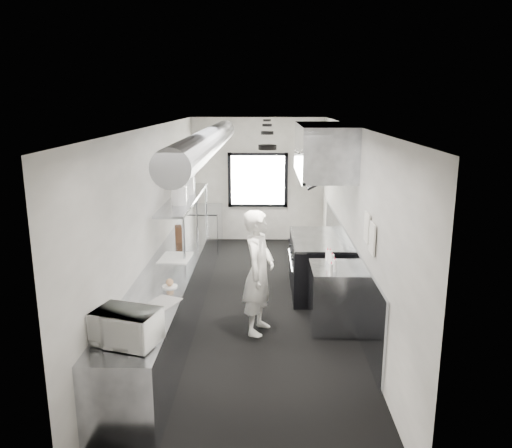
{
  "coord_description": "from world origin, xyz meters",
  "views": [
    {
      "loc": [
        0.19,
        -7.49,
        3.18
      ],
      "look_at": [
        0.04,
        -0.2,
        1.39
      ],
      "focal_mm": 35.79,
      "sensor_mm": 36.0,
      "label": 1
    }
  ],
  "objects_px": {
    "cutting_board": "(175,258)",
    "squeeze_bottle_b": "(335,266)",
    "microwave": "(126,327)",
    "deli_tub_a": "(115,330)",
    "bottle_station": "(333,297)",
    "squeeze_bottle_c": "(332,261)",
    "line_cook": "(259,272)",
    "prep_counter": "(174,291)",
    "far_work_table": "(204,229)",
    "plate_stack_c": "(187,184)",
    "deli_tub_b": "(126,310)",
    "squeeze_bottle_e": "(327,255)",
    "range": "(316,265)",
    "plate_stack_a": "(179,195)",
    "squeeze_bottle_d": "(330,257)",
    "squeeze_bottle_a": "(331,269)",
    "pass_shelf": "(185,199)",
    "knife_block": "(178,234)",
    "exhaust_hood": "(323,150)",
    "plate_stack_d": "(189,180)",
    "small_plate": "(170,286)",
    "plate_stack_b": "(181,189)"
  },
  "relations": [
    {
      "from": "microwave",
      "to": "plate_stack_c",
      "type": "xyz_separation_m",
      "value": [
        -0.05,
        4.28,
        0.68
      ]
    },
    {
      "from": "knife_block",
      "to": "range",
      "type": "bearing_deg",
      "value": -10.18
    },
    {
      "from": "range",
      "to": "squeeze_bottle_d",
      "type": "relative_size",
      "value": 8.47
    },
    {
      "from": "squeeze_bottle_d",
      "to": "plate_stack_c",
      "type": "bearing_deg",
      "value": 142.43
    },
    {
      "from": "deli_tub_b",
      "to": "squeeze_bottle_b",
      "type": "height_order",
      "value": "squeeze_bottle_b"
    },
    {
      "from": "pass_shelf",
      "to": "squeeze_bottle_a",
      "type": "distance_m",
      "value": 3.08
    },
    {
      "from": "deli_tub_b",
      "to": "exhaust_hood",
      "type": "bearing_deg",
      "value": 51.58
    },
    {
      "from": "range",
      "to": "microwave",
      "type": "relative_size",
      "value": 2.87
    },
    {
      "from": "microwave",
      "to": "deli_tub_a",
      "type": "distance_m",
      "value": 0.27
    },
    {
      "from": "squeeze_bottle_c",
      "to": "line_cook",
      "type": "bearing_deg",
      "value": -172.56
    },
    {
      "from": "plate_stack_a",
      "to": "squeeze_bottle_a",
      "type": "height_order",
      "value": "plate_stack_a"
    },
    {
      "from": "range",
      "to": "small_plate",
      "type": "distance_m",
      "value": 3.05
    },
    {
      "from": "prep_counter",
      "to": "range",
      "type": "distance_m",
      "value": 2.5
    },
    {
      "from": "bottle_station",
      "to": "squeeze_bottle_c",
      "type": "height_order",
      "value": "squeeze_bottle_c"
    },
    {
      "from": "cutting_board",
      "to": "squeeze_bottle_e",
      "type": "xyz_separation_m",
      "value": [
        2.23,
        -0.06,
        0.07
      ]
    },
    {
      "from": "deli_tub_a",
      "to": "squeeze_bottle_b",
      "type": "distance_m",
      "value": 3.13
    },
    {
      "from": "deli_tub_a",
      "to": "squeeze_bottle_c",
      "type": "relative_size",
      "value": 0.74
    },
    {
      "from": "prep_counter",
      "to": "squeeze_bottle_c",
      "type": "distance_m",
      "value": 2.33
    },
    {
      "from": "plate_stack_b",
      "to": "squeeze_bottle_b",
      "type": "height_order",
      "value": "plate_stack_b"
    },
    {
      "from": "deli_tub_a",
      "to": "squeeze_bottle_b",
      "type": "relative_size",
      "value": 0.83
    },
    {
      "from": "range",
      "to": "squeeze_bottle_a",
      "type": "distance_m",
      "value": 1.81
    },
    {
      "from": "squeeze_bottle_c",
      "to": "squeeze_bottle_e",
      "type": "distance_m",
      "value": 0.32
    },
    {
      "from": "far_work_table",
      "to": "squeeze_bottle_b",
      "type": "distance_m",
      "value": 4.71
    },
    {
      "from": "prep_counter",
      "to": "bottle_station",
      "type": "xyz_separation_m",
      "value": [
        2.3,
        -0.2,
        0.0
      ]
    },
    {
      "from": "deli_tub_a",
      "to": "deli_tub_b",
      "type": "height_order",
      "value": "deli_tub_a"
    },
    {
      "from": "squeeze_bottle_b",
      "to": "squeeze_bottle_a",
      "type": "bearing_deg",
      "value": -113.64
    },
    {
      "from": "range",
      "to": "plate_stack_d",
      "type": "xyz_separation_m",
      "value": [
        -2.26,
        1.0,
        1.28
      ]
    },
    {
      "from": "cutting_board",
      "to": "squeeze_bottle_c",
      "type": "distance_m",
      "value": 2.28
    },
    {
      "from": "bottle_station",
      "to": "deli_tub_b",
      "type": "distance_m",
      "value": 3.02
    },
    {
      "from": "deli_tub_b",
      "to": "squeeze_bottle_e",
      "type": "relative_size",
      "value": 0.82
    },
    {
      "from": "exhaust_hood",
      "to": "plate_stack_d",
      "type": "height_order",
      "value": "exhaust_hood"
    },
    {
      "from": "plate_stack_a",
      "to": "microwave",
      "type": "bearing_deg",
      "value": -89.31
    },
    {
      "from": "bottle_station",
      "to": "plate_stack_a",
      "type": "distance_m",
      "value": 2.85
    },
    {
      "from": "plate_stack_d",
      "to": "bottle_station",
      "type": "bearing_deg",
      "value": -45.3
    },
    {
      "from": "deli_tub_b",
      "to": "microwave",
      "type": "bearing_deg",
      "value": -74.27
    },
    {
      "from": "microwave",
      "to": "cutting_board",
      "type": "distance_m",
      "value": 2.7
    },
    {
      "from": "bottle_station",
      "to": "cutting_board",
      "type": "bearing_deg",
      "value": 170.95
    },
    {
      "from": "plate_stack_a",
      "to": "squeeze_bottle_d",
      "type": "height_order",
      "value": "plate_stack_a"
    },
    {
      "from": "microwave",
      "to": "prep_counter",
      "type": "bearing_deg",
      "value": 106.7
    },
    {
      "from": "plate_stack_c",
      "to": "line_cook",
      "type": "bearing_deg",
      "value": -58.68
    },
    {
      "from": "squeeze_bottle_b",
      "to": "line_cook",
      "type": "bearing_deg",
      "value": 178.17
    },
    {
      "from": "range",
      "to": "deli_tub_b",
      "type": "distance_m",
      "value": 3.89
    },
    {
      "from": "line_cook",
      "to": "far_work_table",
      "type": "bearing_deg",
      "value": 33.75
    },
    {
      "from": "cutting_board",
      "to": "squeeze_bottle_b",
      "type": "height_order",
      "value": "squeeze_bottle_b"
    },
    {
      "from": "pass_shelf",
      "to": "line_cook",
      "type": "distance_m",
      "value": 2.35
    },
    {
      "from": "range",
      "to": "plate_stack_a",
      "type": "height_order",
      "value": "plate_stack_a"
    },
    {
      "from": "bottle_station",
      "to": "squeeze_bottle_a",
      "type": "bearing_deg",
      "value": -105.02
    },
    {
      "from": "deli_tub_a",
      "to": "small_plate",
      "type": "bearing_deg",
      "value": 77.19
    },
    {
      "from": "small_plate",
      "to": "plate_stack_d",
      "type": "bearing_deg",
      "value": 93.81
    },
    {
      "from": "far_work_table",
      "to": "knife_block",
      "type": "bearing_deg",
      "value": -92.29
    }
  ]
}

